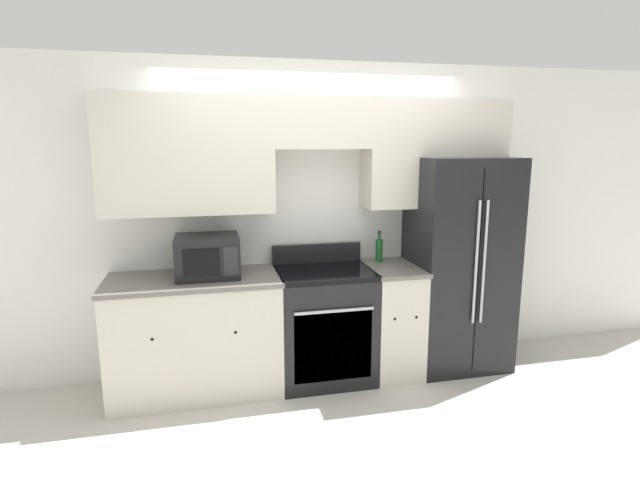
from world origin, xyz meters
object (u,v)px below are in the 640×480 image
object	(u,v)px
microwave	(207,256)
bottle	(379,249)
refrigerator	(455,262)
oven_range	(324,324)

from	to	relation	value
microwave	bottle	size ratio (longest dim) A/B	1.78
refrigerator	microwave	size ratio (longest dim) A/B	3.82
refrigerator	microwave	distance (m)	2.12
refrigerator	microwave	xyz separation A→B (m)	(-2.12, -0.05, 0.17)
oven_range	refrigerator	distance (m)	1.28
oven_range	microwave	size ratio (longest dim) A/B	2.28
microwave	bottle	world-z (taller)	microwave
refrigerator	bottle	distance (m)	0.69
microwave	bottle	distance (m)	1.46
oven_range	refrigerator	size ratio (longest dim) A/B	0.60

